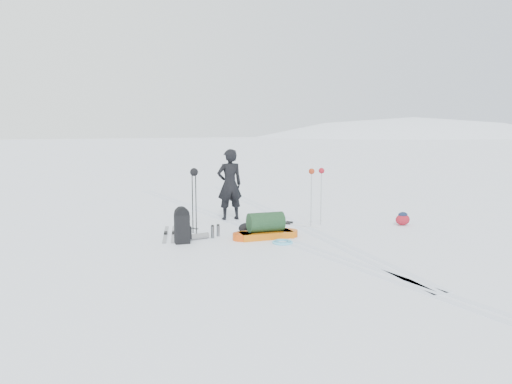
# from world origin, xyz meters

# --- Properties ---
(ground) EXTENTS (200.00, 200.00, 0.00)m
(ground) POSITION_xyz_m (0.00, 0.00, 0.00)
(ground) COLOR white
(ground) RESTS_ON ground
(ski_tracks) EXTENTS (3.38, 17.97, 0.01)m
(ski_tracks) POSITION_xyz_m (0.61, 0.88, 0.00)
(ski_tracks) COLOR silver
(ski_tracks) RESTS_ON ground
(skier) EXTENTS (0.72, 0.50, 1.88)m
(skier) POSITION_xyz_m (-0.06, 1.99, 0.94)
(skier) COLOR black
(skier) RESTS_ON ground
(pulk_sled) EXTENTS (1.56, 0.64, 0.58)m
(pulk_sled) POSITION_xyz_m (-0.23, -0.43, 0.22)
(pulk_sled) COLOR #C9610B
(pulk_sled) RESTS_ON ground
(expedition_rucksack) EXTENTS (0.85, 0.43, 0.79)m
(expedition_rucksack) POSITION_xyz_m (-2.00, -0.08, 0.36)
(expedition_rucksack) COLOR black
(expedition_rucksack) RESTS_ON ground
(ski_poles_black) EXTENTS (0.19, 0.19, 1.52)m
(ski_poles_black) POSITION_xyz_m (-1.48, 0.75, 1.25)
(ski_poles_black) COLOR black
(ski_poles_black) RESTS_ON ground
(ski_poles_silver) EXTENTS (0.46, 0.18, 1.44)m
(ski_poles_silver) POSITION_xyz_m (1.57, 0.30, 1.21)
(ski_poles_silver) COLOR #A9AAB0
(ski_poles_silver) RESTS_ON ground
(touring_skis_grey) EXTENTS (0.82, 1.81, 0.07)m
(touring_skis_grey) POSITION_xyz_m (-2.04, 0.88, 0.01)
(touring_skis_grey) COLOR #94979C
(touring_skis_grey) RESTS_ON ground
(touring_skis_white) EXTENTS (1.21, 1.50, 0.06)m
(touring_skis_white) POSITION_xyz_m (1.02, 0.73, 0.01)
(touring_skis_white) COLOR silver
(touring_skis_white) RESTS_ON ground
(rope_coil) EXTENTS (0.48, 0.48, 0.05)m
(rope_coil) POSITION_xyz_m (-0.13, -1.02, 0.03)
(rope_coil) COLOR #63CBF0
(rope_coil) RESTS_ON ground
(small_daypack) EXTENTS (0.43, 0.35, 0.33)m
(small_daypack) POSITION_xyz_m (3.55, -0.64, 0.16)
(small_daypack) COLOR maroon
(small_daypack) RESTS_ON ground
(thermos_pair) EXTENTS (0.27, 0.21, 0.30)m
(thermos_pair) POSITION_xyz_m (-1.20, 0.15, 0.14)
(thermos_pair) COLOR #505357
(thermos_pair) RESTS_ON ground
(stuff_sack) EXTENTS (0.42, 0.33, 0.24)m
(stuff_sack) POSITION_xyz_m (-0.39, 0.23, 0.12)
(stuff_sack) COLOR black
(stuff_sack) RESTS_ON ground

